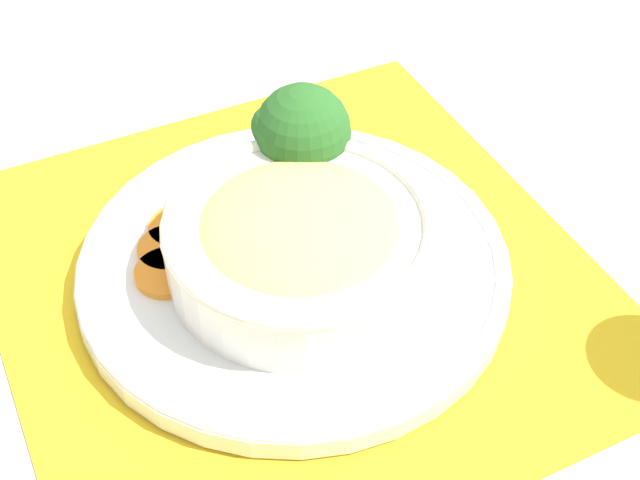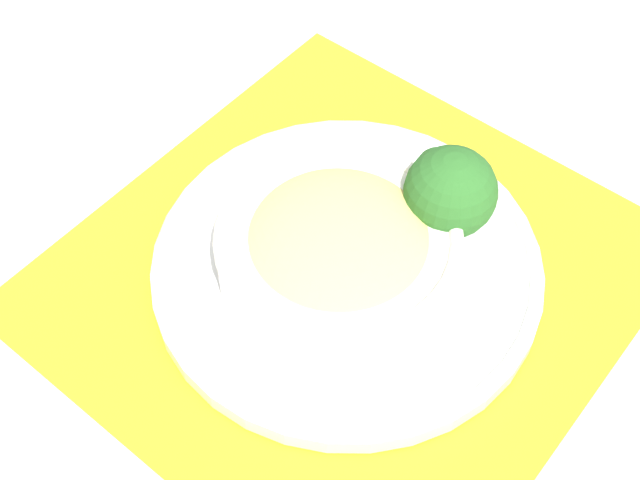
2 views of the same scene
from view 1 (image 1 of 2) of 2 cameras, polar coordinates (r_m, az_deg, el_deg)
ground_plane at (r=0.65m, az=-1.66°, el=-2.43°), size 4.00×4.00×0.00m
placemat at (r=0.65m, az=-1.66°, el=-2.31°), size 0.42×0.44×0.00m
plate at (r=0.64m, az=-1.68°, el=-1.49°), size 0.31×0.31×0.02m
bowl at (r=0.61m, az=-1.22°, el=0.06°), size 0.19×0.19×0.06m
broccoli_floret at (r=0.67m, az=-1.17°, el=6.90°), size 0.07×0.07×0.09m
carrot_slice_near at (r=0.68m, az=-7.87°, el=2.04°), size 0.05×0.05×0.01m
carrot_slice_middle at (r=0.66m, az=-8.95°, el=0.82°), size 0.05×0.05×0.01m
carrot_slice_far at (r=0.65m, az=-9.59°, el=-0.58°), size 0.05×0.05×0.01m
carrot_slice_extra at (r=0.63m, az=-9.72°, el=-2.07°), size 0.05×0.05×0.01m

